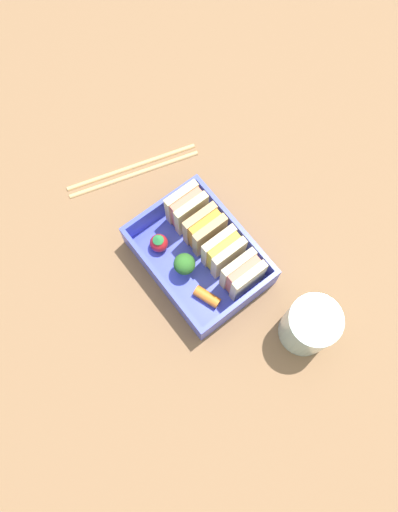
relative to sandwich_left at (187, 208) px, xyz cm
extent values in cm
cube|color=#876242|center=(5.89, -2.50, -5.40)|extent=(120.00, 120.00, 2.00)
cube|color=#434FCE|center=(5.89, -2.50, -3.80)|extent=(17.52, 12.93, 1.20)
cube|color=#434FCE|center=(5.89, 3.66, -1.20)|extent=(17.52, 0.60, 4.00)
cube|color=#434FCE|center=(5.89, -8.67, -1.20)|extent=(17.52, 0.60, 4.00)
cube|color=#434FCE|center=(-2.56, -2.50, -1.20)|extent=(0.60, 11.73, 4.00)
cube|color=#434FCE|center=(14.35, -2.50, -1.20)|extent=(0.60, 11.73, 4.00)
cube|color=beige|center=(-1.05, 0.00, 0.00)|extent=(1.05, 5.01, 6.39)
cube|color=#D87259|center=(0.00, 0.00, 0.00)|extent=(1.05, 4.61, 5.88)
cube|color=beige|center=(1.05, 0.00, 0.00)|extent=(1.05, 5.01, 6.39)
cube|color=tan|center=(2.88, 0.00, 0.00)|extent=(1.05, 5.01, 6.39)
cube|color=orange|center=(3.93, 0.00, 0.00)|extent=(1.05, 4.61, 5.88)
cube|color=tan|center=(4.98, 0.00, 0.00)|extent=(1.05, 5.01, 6.39)
cube|color=beige|center=(6.81, 0.00, 0.00)|extent=(1.05, 5.01, 6.39)
cube|color=yellow|center=(7.86, 0.00, 0.00)|extent=(1.05, 4.61, 5.88)
cube|color=beige|center=(8.91, 0.00, 0.00)|extent=(1.05, 5.01, 6.39)
cube|color=beige|center=(10.74, 0.00, 0.00)|extent=(1.05, 5.01, 6.39)
cube|color=#D87259|center=(11.79, 0.00, 0.00)|extent=(1.05, 4.61, 5.88)
cube|color=beige|center=(12.84, 0.00, 0.00)|extent=(1.05, 5.01, 6.39)
sphere|color=red|center=(1.05, -5.60, -1.95)|extent=(2.50, 2.50, 2.50)
cone|color=#2F8942|center=(1.05, -5.60, -0.40)|extent=(1.50, 1.50, 0.60)
cylinder|color=#94C262|center=(6.13, -4.91, -2.36)|extent=(1.08, 1.08, 1.67)
sphere|color=#316E28|center=(6.13, -4.91, -0.52)|extent=(2.90, 2.90, 2.90)
cylinder|color=orange|center=(10.80, -5.00, -2.47)|extent=(3.86, 2.56, 1.46)
cylinder|color=tan|center=(-11.78, -1.34, -4.05)|extent=(6.31, 19.18, 0.70)
cylinder|color=tan|center=(-10.55, -1.71, -4.05)|extent=(6.31, 19.18, 0.70)
cylinder|color=silver|center=(21.95, 2.42, -0.24)|extent=(6.55, 6.55, 8.32)
camera|label=1|loc=(22.11, -15.12, 61.49)|focal=35.00mm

